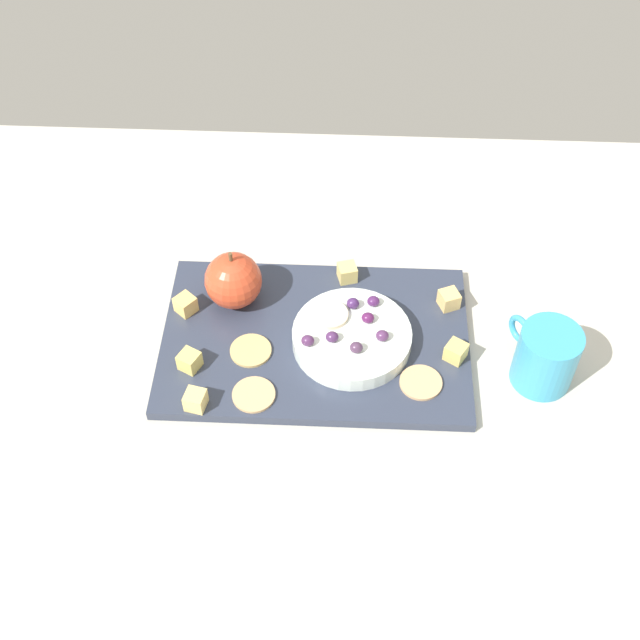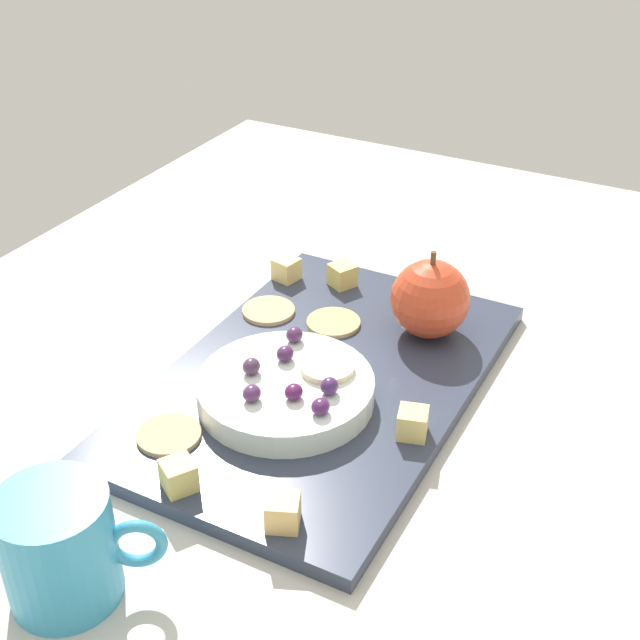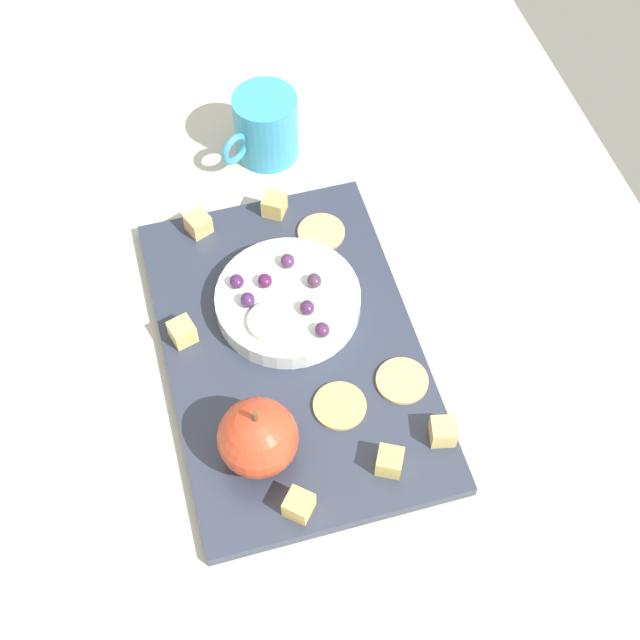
# 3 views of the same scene
# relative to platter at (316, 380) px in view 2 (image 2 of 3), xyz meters

# --- Properties ---
(table) EXTENTS (1.24, 0.87, 0.05)m
(table) POSITION_rel_platter_xyz_m (-0.05, -0.00, -0.03)
(table) COLOR #BAB6AA
(table) RESTS_ON ground
(platter) EXTENTS (0.39, 0.25, 0.01)m
(platter) POSITION_rel_platter_xyz_m (0.00, 0.00, 0.00)
(platter) COLOR #2F374A
(platter) RESTS_ON table
(serving_dish) EXTENTS (0.15, 0.15, 0.02)m
(serving_dish) POSITION_rel_platter_xyz_m (-0.04, 0.00, 0.02)
(serving_dish) COLOR white
(serving_dish) RESTS_ON platter
(apple_whole) EXTENTS (0.07, 0.07, 0.07)m
(apple_whole) POSITION_rel_platter_xyz_m (0.11, -0.06, 0.04)
(apple_whole) COLOR #C94326
(apple_whole) RESTS_ON platter
(apple_stem) EXTENTS (0.01, 0.01, 0.01)m
(apple_stem) POSITION_rel_platter_xyz_m (0.11, -0.06, 0.09)
(apple_stem) COLOR brown
(apple_stem) RESTS_ON apple_whole
(cheese_cube_0) EXTENTS (0.03, 0.03, 0.02)m
(cheese_cube_0) POSITION_rel_platter_xyz_m (-0.17, -0.06, 0.02)
(cheese_cube_0) COLOR #F3C472
(cheese_cube_0) RESTS_ON platter
(cheese_cube_1) EXTENTS (0.03, 0.03, 0.02)m
(cheese_cube_1) POSITION_rel_platter_xyz_m (0.17, -0.04, 0.02)
(cheese_cube_1) COLOR #EBC569
(cheese_cube_1) RESTS_ON platter
(cheese_cube_2) EXTENTS (0.03, 0.03, 0.02)m
(cheese_cube_2) POSITION_rel_platter_xyz_m (-0.04, -0.11, 0.02)
(cheese_cube_2) COLOR #E8CC73
(cheese_cube_2) RESTS_ON platter
(cheese_cube_3) EXTENTS (0.03, 0.03, 0.02)m
(cheese_cube_3) POSITION_rel_platter_xyz_m (0.15, 0.05, 0.02)
(cheese_cube_3) COLOR #E2CC68
(cheese_cube_3) RESTS_ON platter
(cheese_cube_4) EXTENTS (0.03, 0.03, 0.02)m
(cheese_cube_4) POSITION_rel_platter_xyz_m (-0.18, 0.02, 0.02)
(cheese_cube_4) COLOR #E1C467
(cheese_cube_4) RESTS_ON platter
(cheese_cube_5) EXTENTS (0.03, 0.03, 0.02)m
(cheese_cube_5) POSITION_rel_platter_xyz_m (0.14, 0.11, 0.02)
(cheese_cube_5) COLOR #E6CA76
(cheese_cube_5) RESTS_ON platter
(cracker_0) EXTENTS (0.05, 0.05, 0.00)m
(cracker_0) POSITION_rel_platter_xyz_m (0.08, 0.02, 0.01)
(cracker_0) COLOR tan
(cracker_0) RESTS_ON platter
(cracker_1) EXTENTS (0.05, 0.05, 0.00)m
(cracker_1) POSITION_rel_platter_xyz_m (0.07, 0.09, 0.01)
(cracker_1) COLOR tan
(cracker_1) RESTS_ON platter
(cracker_2) EXTENTS (0.05, 0.05, 0.00)m
(cracker_2) POSITION_rel_platter_xyz_m (-0.13, 0.06, 0.01)
(cracker_2) COLOR tan
(cracker_2) RESTS_ON platter
(grape_0) EXTENTS (0.02, 0.01, 0.01)m
(grape_0) POSITION_rel_platter_xyz_m (-0.02, 0.02, 0.04)
(grape_0) COLOR #472652
(grape_0) RESTS_ON serving_dish
(grape_1) EXTENTS (0.02, 0.01, 0.01)m
(grape_1) POSITION_rel_platter_xyz_m (-0.05, 0.03, 0.04)
(grape_1) COLOR #4A304B
(grape_1) RESTS_ON serving_dish
(grape_2) EXTENTS (0.02, 0.01, 0.01)m
(grape_2) POSITION_rel_platter_xyz_m (-0.07, -0.04, 0.04)
(grape_2) COLOR #4A2155
(grape_2) RESTS_ON serving_dish
(grape_3) EXTENTS (0.02, 0.01, 0.01)m
(grape_3) POSITION_rel_platter_xyz_m (0.01, 0.03, 0.04)
(grape_3) COLOR #4C2851
(grape_3) RESTS_ON serving_dish
(grape_4) EXTENTS (0.02, 0.01, 0.01)m
(grape_4) POSITION_rel_platter_xyz_m (-0.05, -0.04, 0.04)
(grape_4) COLOR #422459
(grape_4) RESTS_ON serving_dish
(grape_5) EXTENTS (0.02, 0.01, 0.01)m
(grape_5) POSITION_rel_platter_xyz_m (-0.08, 0.01, 0.04)
(grape_5) COLOR #502A54
(grape_5) RESTS_ON serving_dish
(grape_6) EXTENTS (0.02, 0.01, 0.01)m
(grape_6) POSITION_rel_platter_xyz_m (-0.07, -0.01, 0.04)
(grape_6) COLOR #521B4D
(grape_6) RESTS_ON serving_dish
(apple_slice_0) EXTENTS (0.05, 0.05, 0.01)m
(apple_slice_0) POSITION_rel_platter_xyz_m (-0.02, -0.02, 0.03)
(apple_slice_0) COLOR beige
(apple_slice_0) RESTS_ON serving_dish
(cup) EXTENTS (0.08, 0.10, 0.08)m
(cup) POSITION_rel_platter_xyz_m (-0.28, 0.04, 0.03)
(cup) COLOR #399CC5
(cup) RESTS_ON table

